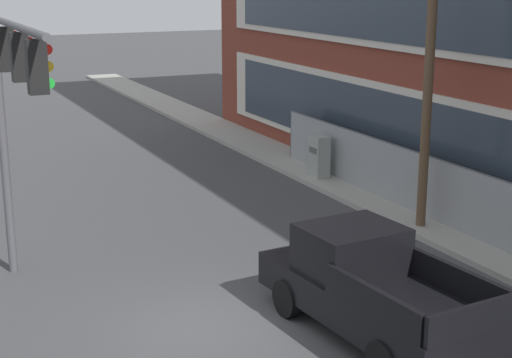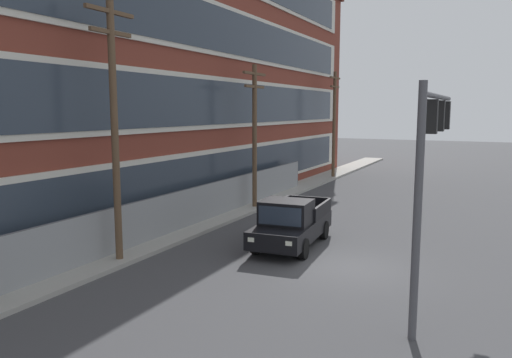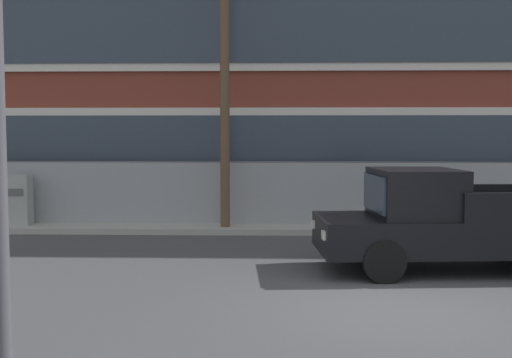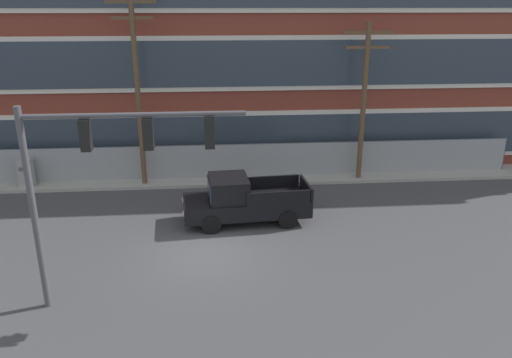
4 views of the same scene
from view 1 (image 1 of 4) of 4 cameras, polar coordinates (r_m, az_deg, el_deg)
The scene contains 5 objects.
ground_plane at distance 16.10m, azimuth -4.18°, elevation -10.74°, with size 160.00×160.00×0.00m, color #424244.
traffic_signal_mast at distance 16.72m, azimuth -17.35°, elevation 6.15°, with size 6.31×0.43×6.27m.
pickup_truck_black at distance 15.62m, azimuth 8.22°, elevation -7.83°, with size 5.50×2.49×2.05m.
utility_pole_near_corner at distance 21.25m, azimuth 12.58°, elevation 9.71°, with size 2.33×0.26×9.46m.
electrical_cabinet at distance 26.82m, azimuth 4.61°, elevation 1.48°, with size 0.69×0.51×1.59m.
Camera 1 is at (13.60, -5.14, 6.91)m, focal length 55.00 mm.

